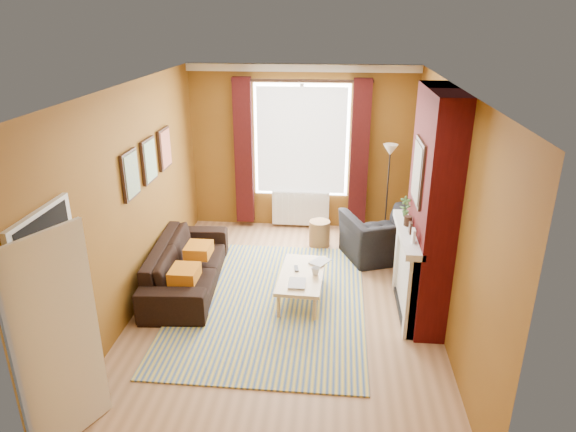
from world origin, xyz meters
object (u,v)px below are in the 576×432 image
object	(u,v)px
coffee_table	(301,276)
floor_lamp	(389,165)
armchair	(382,237)
sofa	(187,264)
wicker_stool	(319,233)

from	to	relation	value
coffee_table	floor_lamp	size ratio (longest dim) A/B	0.71
armchair	coffee_table	bearing A→B (deg)	28.25
coffee_table	sofa	bearing A→B (deg)	174.56
wicker_stool	floor_lamp	distance (m)	1.57
sofa	coffee_table	world-z (taller)	sofa
floor_lamp	armchair	bearing A→B (deg)	-98.01
armchair	coffee_table	xyz separation A→B (m)	(-1.15, -1.34, -0.02)
sofa	armchair	world-z (taller)	armchair
sofa	wicker_stool	xyz separation A→B (m)	(1.78, 1.49, -0.11)
armchair	coffee_table	world-z (taller)	armchair
sofa	wicker_stool	bearing A→B (deg)	-54.13
armchair	floor_lamp	size ratio (longest dim) A/B	0.68
coffee_table	wicker_stool	distance (m)	1.74
coffee_table	floor_lamp	distance (m)	2.64
sofa	coffee_table	distance (m)	1.62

